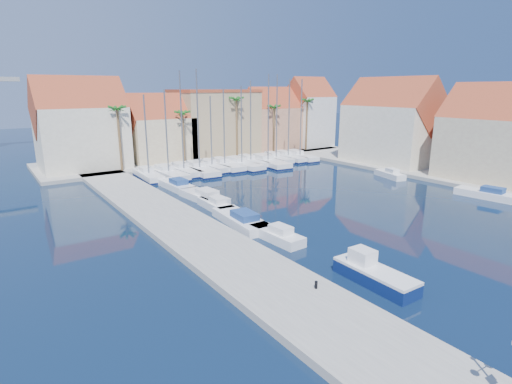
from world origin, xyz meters
TOP-DOWN VIEW (x-y plane):
  - ground at (0.00, 0.00)m, footprint 260.00×260.00m
  - quay_west at (-9.00, 13.50)m, footprint 6.00×77.00m
  - shore_north at (10.00, 48.00)m, footprint 54.00×16.00m
  - shore_east at (32.00, 15.00)m, footprint 12.00×60.00m
  - bollard at (-7.37, -0.77)m, footprint 0.18×0.18m
  - fishing_boat at (-3.20, -1.62)m, footprint 2.04×5.70m
  - motorboat_west_0 at (-3.70, 7.78)m, footprint 2.01×5.44m
  - motorboat_west_1 at (-4.01, 12.72)m, footprint 2.95×7.64m
  - motorboat_west_2 at (-3.53, 18.35)m, footprint 1.92×5.42m
  - motorboat_west_3 at (-3.00, 21.92)m, footprint 2.87×7.35m
  - motorboat_west_4 at (-3.28, 28.68)m, footprint 2.33×6.86m
  - motorboat_east_0 at (24.01, 4.45)m, footprint 2.75×6.63m
  - motorboat_east_1 at (23.98, 17.63)m, footprint 2.93×5.32m
  - sailboat_0 at (-4.25, 36.13)m, footprint 2.56×8.29m
  - sailboat_1 at (-1.59, 35.81)m, footprint 3.00×9.72m
  - sailboat_2 at (1.06, 36.51)m, footprint 2.85×8.95m
  - sailboat_3 at (3.38, 36.00)m, footprint 3.62×10.68m
  - sailboat_4 at (5.82, 36.73)m, footprint 2.79×8.56m
  - sailboat_5 at (8.03, 36.69)m, footprint 2.56×9.64m
  - sailboat_6 at (10.62, 35.91)m, footprint 3.30×10.21m
  - sailboat_7 at (13.00, 36.76)m, footprint 2.33×8.68m
  - sailboat_8 at (15.36, 35.34)m, footprint 3.89×11.36m
  - sailboat_9 at (18.30, 36.85)m, footprint 2.52×8.43m
  - sailboat_10 at (20.83, 36.80)m, footprint 2.43×8.76m
  - sailboat_11 at (23.05, 36.23)m, footprint 3.01×9.12m
  - building_0 at (-10.00, 47.00)m, footprint 12.30×9.00m
  - building_1 at (2.00, 47.00)m, footprint 10.30×8.00m
  - building_2 at (13.00, 48.00)m, footprint 14.20×10.20m
  - building_3 at (25.00, 47.00)m, footprint 10.30×8.00m
  - building_4 at (34.00, 46.00)m, footprint 8.30×8.00m
  - building_5 at (32.00, 8.00)m, footprint 9.00×12.30m
  - building_6 at (32.00, 24.00)m, footprint 9.00×14.30m
  - palm_0 at (-6.00, 42.00)m, footprint 2.60×2.60m
  - palm_1 at (4.00, 42.00)m, footprint 2.60×2.60m
  - palm_2 at (14.00, 42.00)m, footprint 2.60×2.60m
  - palm_3 at (22.00, 42.00)m, footprint 2.60×2.60m
  - palm_4 at (30.00, 42.00)m, footprint 2.60×2.60m

SIDE VIEW (x-z plane):
  - ground at x=0.00m, z-range 0.00..0.00m
  - quay_west at x=-9.00m, z-range 0.00..0.50m
  - shore_north at x=10.00m, z-range 0.00..0.50m
  - shore_east at x=32.00m, z-range 0.00..0.50m
  - motorboat_west_3 at x=-3.00m, z-range -0.19..1.21m
  - motorboat_west_0 at x=-3.70m, z-range -0.19..1.21m
  - motorboat_west_1 at x=-4.01m, z-range -0.19..1.21m
  - motorboat_west_2 at x=-3.53m, z-range -0.19..1.21m
  - motorboat_west_4 at x=-3.28m, z-range -0.19..1.21m
  - motorboat_east_0 at x=24.01m, z-range -0.19..1.21m
  - motorboat_east_1 at x=23.98m, z-range -0.19..1.21m
  - sailboat_6 at x=10.62m, z-range -5.69..6.85m
  - sailboat_1 at x=-1.59m, z-range -5.43..6.60m
  - sailboat_5 at x=8.03m, z-range -5.47..6.63m
  - sailboat_8 at x=15.36m, z-range -6.56..7.74m
  - sailboat_4 at x=5.82m, z-range -4.95..6.13m
  - sailboat_0 at x=-4.25m, z-range -5.09..6.29m
  - sailboat_3 at x=3.38m, z-range -6.79..8.01m
  - sailboat_11 at x=23.05m, z-range -6.21..7.45m
  - sailboat_7 at x=13.00m, z-range -6.03..7.28m
  - sailboat_10 at x=20.83m, z-range -6.23..7.49m
  - sailboat_2 at x=1.06m, z-range -6.63..7.91m
  - sailboat_9 at x=18.30m, z-range -6.55..7.87m
  - fishing_boat at x=-3.20m, z-range -0.33..1.65m
  - bollard at x=-7.37m, z-range 0.50..0.96m
  - building_1 at x=2.00m, z-range -0.20..10.80m
  - building_3 at x=25.00m, z-range -0.14..11.86m
  - building_5 at x=32.00m, z-range -0.29..12.21m
  - building_2 at x=13.00m, z-range 0.51..12.01m
  - building_6 at x=32.00m, z-range -0.23..13.27m
  - building_0 at x=-10.00m, z-range -0.23..13.27m
  - building_4 at x=34.00m, z-range -0.03..13.97m
  - palm_1 at x=4.00m, z-range 3.56..12.71m
  - palm_3 at x=22.00m, z-range 3.78..13.43m
  - palm_0 at x=-6.00m, z-range 4.00..14.15m
  - palm_4 at x=30.00m, z-range 4.22..14.87m
  - palm_2 at x=14.00m, z-range 4.44..15.59m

